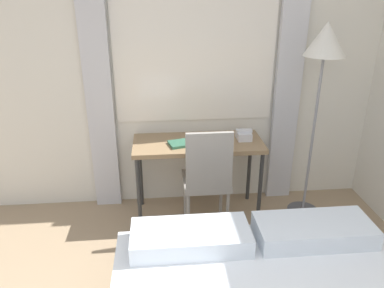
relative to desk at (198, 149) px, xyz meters
The scene contains 6 objects.
wall_back_with_window 0.79m from the desk, 127.06° to the left, with size 5.00×0.13×2.70m.
desk is the anchor object (origin of this frame).
desk_chair 0.31m from the desk, 79.93° to the right, with size 0.40×0.40×0.98m.
standing_lamp 1.31m from the desk, ahead, with size 0.34×0.34×1.77m.
telephone 0.43m from the desk, ahead, with size 0.14×0.15×0.09m.
book 0.18m from the desk, 159.91° to the right, with size 0.24×0.21×0.02m.
Camera 1 is at (-0.06, -0.46, 2.04)m, focal length 35.00 mm.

